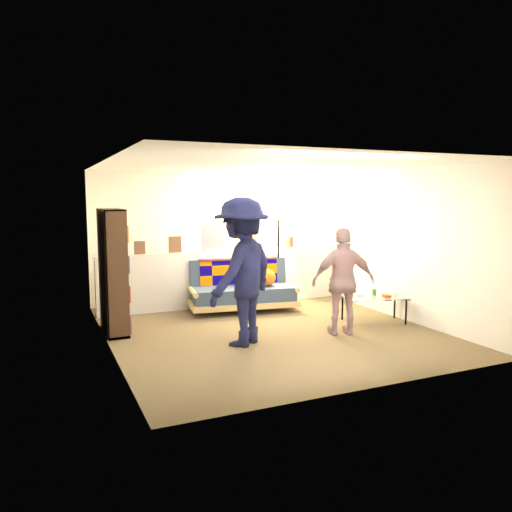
{
  "coord_description": "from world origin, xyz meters",
  "views": [
    {
      "loc": [
        -3.06,
        -6.51,
        1.95
      ],
      "look_at": [
        0.0,
        0.4,
        1.05
      ],
      "focal_mm": 35.0,
      "sensor_mm": 36.0,
      "label": 1
    }
  ],
  "objects_px": {
    "futon_sofa": "(243,289)",
    "floor_lamp": "(278,241)",
    "person_right": "(343,281)",
    "coffee_table": "(374,298)",
    "person_left": "(242,272)",
    "bookshelf": "(113,275)"
  },
  "relations": [
    {
      "from": "futon_sofa",
      "to": "floor_lamp",
      "type": "xyz_separation_m",
      "value": [
        0.79,
        0.25,
        0.78
      ]
    },
    {
      "from": "person_right",
      "to": "coffee_table",
      "type": "bearing_deg",
      "value": -138.67
    },
    {
      "from": "coffee_table",
      "to": "person_left",
      "type": "relative_size",
      "value": 0.55
    },
    {
      "from": "coffee_table",
      "to": "person_left",
      "type": "distance_m",
      "value": 2.41
    },
    {
      "from": "futon_sofa",
      "to": "bookshelf",
      "type": "bearing_deg",
      "value": -165.97
    },
    {
      "from": "floor_lamp",
      "to": "person_left",
      "type": "bearing_deg",
      "value": -126.58
    },
    {
      "from": "coffee_table",
      "to": "floor_lamp",
      "type": "height_order",
      "value": "floor_lamp"
    },
    {
      "from": "bookshelf",
      "to": "person_right",
      "type": "height_order",
      "value": "bookshelf"
    },
    {
      "from": "person_left",
      "to": "person_right",
      "type": "bearing_deg",
      "value": 138.94
    },
    {
      "from": "bookshelf",
      "to": "floor_lamp",
      "type": "bearing_deg",
      "value": 14.86
    },
    {
      "from": "floor_lamp",
      "to": "person_right",
      "type": "height_order",
      "value": "floor_lamp"
    },
    {
      "from": "person_right",
      "to": "futon_sofa",
      "type": "bearing_deg",
      "value": -53.36
    },
    {
      "from": "bookshelf",
      "to": "person_right",
      "type": "distance_m",
      "value": 3.29
    },
    {
      "from": "futon_sofa",
      "to": "floor_lamp",
      "type": "height_order",
      "value": "floor_lamp"
    },
    {
      "from": "bookshelf",
      "to": "person_left",
      "type": "distance_m",
      "value": 1.97
    },
    {
      "from": "futon_sofa",
      "to": "bookshelf",
      "type": "relative_size",
      "value": 1.08
    },
    {
      "from": "bookshelf",
      "to": "person_right",
      "type": "bearing_deg",
      "value": -25.93
    },
    {
      "from": "floor_lamp",
      "to": "person_left",
      "type": "relative_size",
      "value": 0.83
    },
    {
      "from": "futon_sofa",
      "to": "coffee_table",
      "type": "relative_size",
      "value": 1.78
    },
    {
      "from": "futon_sofa",
      "to": "person_left",
      "type": "xyz_separation_m",
      "value": [
        -0.77,
        -1.86,
        0.61
      ]
    },
    {
      "from": "floor_lamp",
      "to": "person_left",
      "type": "xyz_separation_m",
      "value": [
        -1.56,
        -2.1,
        -0.17
      ]
    },
    {
      "from": "bookshelf",
      "to": "person_left",
      "type": "height_order",
      "value": "person_left"
    }
  ]
}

